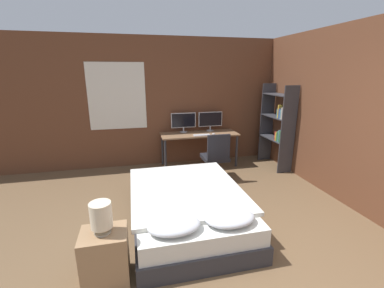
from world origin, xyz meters
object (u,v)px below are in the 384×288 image
at_px(bed, 188,207).
at_px(desk, 199,137).
at_px(office_chair, 216,161).
at_px(bookshelf, 279,123).
at_px(bedside_lamp, 101,216).
at_px(keyboard, 202,135).
at_px(monitor_right, 210,120).
at_px(computer_mouse, 214,134).
at_px(monitor_left, 183,121).
at_px(nightstand, 106,257).

relative_size(bed, desk, 1.23).
distance_m(office_chair, bookshelf, 1.62).
distance_m(bedside_lamp, keyboard, 3.23).
distance_m(desk, monitor_right, 0.49).
distance_m(monitor_right, bookshelf, 1.46).
xyz_separation_m(bed, keyboard, (0.73, 1.96, 0.49)).
xyz_separation_m(desk, monitor_right, (0.30, 0.20, 0.33)).
bearing_deg(bed, office_chair, 58.21).
bearing_deg(bookshelf, monitor_right, 152.08).
distance_m(desk, office_chair, 0.84).
bearing_deg(desk, keyboard, -90.00).
bearing_deg(keyboard, computer_mouse, 0.00).
height_order(monitor_right, office_chair, monitor_right).
bearing_deg(computer_mouse, bedside_lamp, -125.81).
xyz_separation_m(bed, computer_mouse, (0.99, 1.96, 0.50)).
xyz_separation_m(bed, monitor_right, (1.03, 2.35, 0.72)).
distance_m(monitor_right, computer_mouse, 0.45).
bearing_deg(keyboard, bed, -110.45).
height_order(monitor_left, keyboard, monitor_left).
relative_size(desk, monitor_left, 3.04).
bearing_deg(bookshelf, bedside_lamp, -143.52).
relative_size(monitor_right, bookshelf, 0.31).
bearing_deg(monitor_right, computer_mouse, -96.25).
relative_size(nightstand, keyboard, 1.58).
xyz_separation_m(bedside_lamp, computer_mouse, (1.98, 2.74, 0.02)).
distance_m(nightstand, office_chair, 2.82).
bearing_deg(computer_mouse, keyboard, 180.00).
bearing_deg(bedside_lamp, bookshelf, 36.48).
bearing_deg(office_chair, bedside_lamp, -130.49).
bearing_deg(bedside_lamp, monitor_right, 57.15).
relative_size(keyboard, bookshelf, 0.19).
relative_size(desk, computer_mouse, 23.43).
xyz_separation_m(monitor_right, keyboard, (-0.30, -0.39, -0.24)).
bearing_deg(computer_mouse, monitor_right, 83.75).
bearing_deg(nightstand, monitor_right, 57.15).
distance_m(nightstand, computer_mouse, 3.41).
distance_m(nightstand, desk, 3.42).
height_order(bed, nightstand, bed).
bearing_deg(desk, bed, -108.76).
bearing_deg(bed, bookshelf, 35.64).
bearing_deg(keyboard, nightstand, -122.06).
distance_m(nightstand, monitor_right, 3.79).
xyz_separation_m(keyboard, office_chair, (0.11, -0.59, -0.37)).
height_order(bedside_lamp, monitor_right, monitor_right).
bearing_deg(computer_mouse, bed, -116.84).
distance_m(bedside_lamp, desk, 3.40).
height_order(nightstand, keyboard, keyboard).
distance_m(bed, bedside_lamp, 1.35).
bearing_deg(bedside_lamp, computer_mouse, 54.19).
relative_size(computer_mouse, bookshelf, 0.04).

